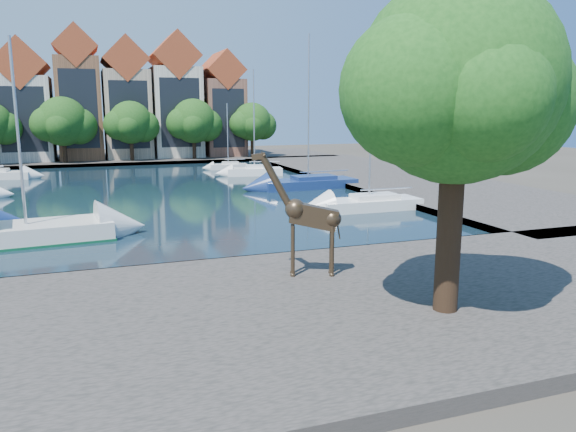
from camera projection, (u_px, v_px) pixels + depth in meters
name	position (u px, v px, depth m)	size (l,w,h in m)	color
ground	(178.00, 272.00, 24.63)	(160.00, 160.00, 0.00)	#38332B
water_basin	(133.00, 194.00, 46.82)	(38.00, 50.00, 0.08)	black
near_quay	(211.00, 324.00, 18.11)	(50.00, 14.00, 0.50)	#48423E
far_quay	(114.00, 159.00, 76.37)	(60.00, 16.00, 0.50)	#48423E
right_quay	(396.00, 179.00, 55.04)	(14.00, 52.00, 0.50)	#48423E
plane_tree	(460.00, 89.00, 17.37)	(8.32, 6.40, 10.62)	#332114
townhouse_west_inner	(25.00, 106.00, 71.54)	(6.43, 9.18, 15.15)	beige
townhouse_center	(79.00, 98.00, 73.50)	(5.44, 9.18, 16.93)	brown
townhouse_east_inner	(126.00, 103.00, 75.60)	(5.94, 9.18, 15.79)	tan
townhouse_east_mid	(175.00, 101.00, 77.68)	(6.43, 9.18, 16.65)	beige
townhouse_east_end	(221.00, 108.00, 80.01)	(5.44, 9.18, 14.43)	brown
far_tree_mid_west	(64.00, 123.00, 68.38)	(7.80, 6.00, 8.00)	#332114
far_tree_mid_east	(131.00, 124.00, 71.05)	(7.02, 5.40, 7.52)	#332114
far_tree_east	(194.00, 122.00, 73.67)	(7.54, 5.80, 7.84)	#332114
far_tree_far_east	(253.00, 123.00, 76.34)	(6.76, 5.20, 7.36)	#332114
giraffe_statue	(307.00, 216.00, 22.16)	(3.36, 1.44, 4.92)	#3C2D1E
sailboat_right_a	(369.00, 202.00, 39.33)	(7.33, 2.63, 10.20)	white
sailboat_right_b	(308.00, 181.00, 49.99)	(8.68, 3.35, 13.27)	navy
sailboat_right_c	(255.00, 170.00, 59.35)	(6.01, 2.99, 10.95)	white
sailboat_right_d	(228.00, 165.00, 65.40)	(4.34, 1.75, 7.57)	silver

